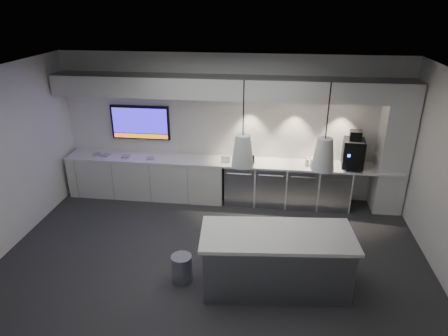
# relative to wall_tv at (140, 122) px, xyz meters

# --- Properties ---
(floor) EXTENTS (7.00, 7.00, 0.00)m
(floor) POSITION_rel_wall_tv_xyz_m (1.90, -2.45, -1.56)
(floor) COLOR #2E2E30
(floor) RESTS_ON ground
(ceiling) EXTENTS (7.00, 7.00, 0.00)m
(ceiling) POSITION_rel_wall_tv_xyz_m (1.90, -2.45, 1.44)
(ceiling) COLOR black
(ceiling) RESTS_ON wall_back
(wall_back) EXTENTS (7.00, 0.00, 7.00)m
(wall_back) POSITION_rel_wall_tv_xyz_m (1.90, 0.05, -0.06)
(wall_back) COLOR white
(wall_back) RESTS_ON floor
(wall_front) EXTENTS (7.00, 0.00, 7.00)m
(wall_front) POSITION_rel_wall_tv_xyz_m (1.90, -4.95, -0.06)
(wall_front) COLOR white
(wall_front) RESTS_ON floor
(back_counter) EXTENTS (6.80, 0.65, 0.04)m
(back_counter) POSITION_rel_wall_tv_xyz_m (1.90, -0.27, -0.68)
(back_counter) COLOR white
(back_counter) RESTS_ON left_base_cabinets
(left_base_cabinets) EXTENTS (3.30, 0.63, 0.86)m
(left_base_cabinets) POSITION_rel_wall_tv_xyz_m (0.15, -0.27, -1.13)
(left_base_cabinets) COLOR silver
(left_base_cabinets) RESTS_ON floor
(fridge_unit_a) EXTENTS (0.60, 0.61, 0.85)m
(fridge_unit_a) POSITION_rel_wall_tv_xyz_m (2.15, -0.27, -1.13)
(fridge_unit_a) COLOR #979A9F
(fridge_unit_a) RESTS_ON floor
(fridge_unit_b) EXTENTS (0.60, 0.61, 0.85)m
(fridge_unit_b) POSITION_rel_wall_tv_xyz_m (2.78, -0.27, -1.13)
(fridge_unit_b) COLOR #979A9F
(fridge_unit_b) RESTS_ON floor
(fridge_unit_c) EXTENTS (0.60, 0.61, 0.85)m
(fridge_unit_c) POSITION_rel_wall_tv_xyz_m (3.41, -0.27, -1.13)
(fridge_unit_c) COLOR #979A9F
(fridge_unit_c) RESTS_ON floor
(fridge_unit_d) EXTENTS (0.60, 0.61, 0.85)m
(fridge_unit_d) POSITION_rel_wall_tv_xyz_m (4.04, -0.27, -1.13)
(fridge_unit_d) COLOR #979A9F
(fridge_unit_d) RESTS_ON floor
(backsplash) EXTENTS (4.60, 0.03, 1.30)m
(backsplash) POSITION_rel_wall_tv_xyz_m (3.10, 0.03, -0.01)
(backsplash) COLOR silver
(backsplash) RESTS_ON wall_back
(soffit) EXTENTS (6.90, 0.60, 0.40)m
(soffit) POSITION_rel_wall_tv_xyz_m (1.90, -0.25, 0.84)
(soffit) COLOR silver
(soffit) RESTS_ON wall_back
(column) EXTENTS (0.55, 0.55, 2.60)m
(column) POSITION_rel_wall_tv_xyz_m (5.10, -0.25, -0.26)
(column) COLOR silver
(column) RESTS_ON floor
(wall_tv) EXTENTS (1.25, 0.07, 0.72)m
(wall_tv) POSITION_rel_wall_tv_xyz_m (0.00, 0.00, 0.00)
(wall_tv) COLOR black
(wall_tv) RESTS_ON wall_back
(island) EXTENTS (2.25, 1.13, 0.92)m
(island) POSITION_rel_wall_tv_xyz_m (2.91, -2.94, -1.10)
(island) COLOR #979A9F
(island) RESTS_ON floor
(bin) EXTENTS (0.34, 0.34, 0.44)m
(bin) POSITION_rel_wall_tv_xyz_m (1.51, -2.98, -1.34)
(bin) COLOR #979A9F
(bin) RESTS_ON floor
(coffee_machine) EXTENTS (0.44, 0.60, 0.73)m
(coffee_machine) POSITION_rel_wall_tv_xyz_m (4.36, -0.25, -0.36)
(coffee_machine) COLOR black
(coffee_machine) RESTS_ON back_counter
(sign_black) EXTENTS (0.14, 0.02, 0.18)m
(sign_black) POSITION_rel_wall_tv_xyz_m (2.37, -0.37, -0.57)
(sign_black) COLOR black
(sign_black) RESTS_ON back_counter
(sign_white) EXTENTS (0.18, 0.03, 0.14)m
(sign_white) POSITION_rel_wall_tv_xyz_m (1.86, -0.38, -0.59)
(sign_white) COLOR white
(sign_white) RESTS_ON back_counter
(cup_cluster) EXTENTS (0.28, 0.18, 0.15)m
(cup_cluster) POSITION_rel_wall_tv_xyz_m (3.58, -0.32, -0.58)
(cup_cluster) COLOR silver
(cup_cluster) RESTS_ON back_counter
(tray_a) EXTENTS (0.20, 0.20, 0.02)m
(tray_a) POSITION_rel_wall_tv_xyz_m (-0.91, -0.31, -0.65)
(tray_a) COLOR #9F9F9F
(tray_a) RESTS_ON back_counter
(tray_b) EXTENTS (0.19, 0.19, 0.02)m
(tray_b) POSITION_rel_wall_tv_xyz_m (-0.70, -0.31, -0.65)
(tray_b) COLOR #9F9F9F
(tray_b) RESTS_ON back_counter
(tray_c) EXTENTS (0.17, 0.17, 0.02)m
(tray_c) POSITION_rel_wall_tv_xyz_m (-0.26, -0.34, -0.65)
(tray_c) COLOR #9F9F9F
(tray_c) RESTS_ON back_counter
(tray_d) EXTENTS (0.20, 0.20, 0.02)m
(tray_d) POSITION_rel_wall_tv_xyz_m (0.28, -0.37, -0.65)
(tray_d) COLOR #9F9F9F
(tray_d) RESTS_ON back_counter
(pendant_left) EXTENTS (0.30, 0.30, 1.12)m
(pendant_left) POSITION_rel_wall_tv_xyz_m (2.39, -2.94, 0.59)
(pendant_left) COLOR silver
(pendant_left) RESTS_ON ceiling
(pendant_right) EXTENTS (0.30, 0.30, 1.12)m
(pendant_right) POSITION_rel_wall_tv_xyz_m (3.42, -2.94, 0.59)
(pendant_right) COLOR silver
(pendant_right) RESTS_ON ceiling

